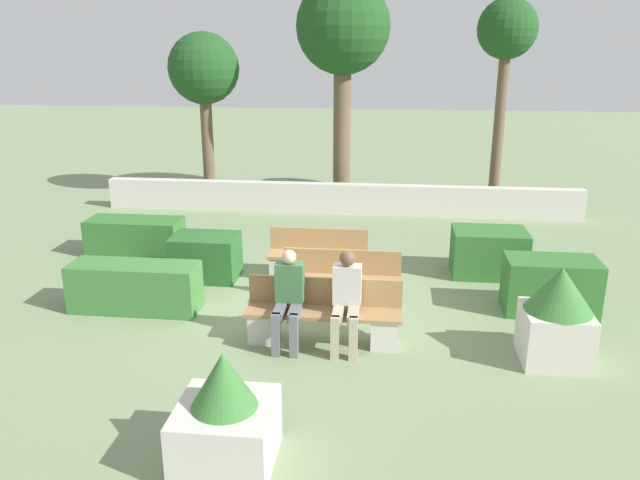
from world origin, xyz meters
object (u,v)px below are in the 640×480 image
(bench_left_side, at_px, (341,286))
(planter_corner_left, at_px, (225,419))
(bench_right_side, at_px, (317,261))
(tree_leftmost, at_px, (204,72))
(person_seated_man, at_px, (346,296))
(tree_center_left, at_px, (343,32))
(tree_center_right, at_px, (507,38))
(planter_corner_right, at_px, (557,314))
(bench_front, at_px, (323,318))
(person_seated_woman, at_px, (288,295))

(bench_left_side, distance_m, planter_corner_left, 4.02)
(bench_right_side, relative_size, tree_leftmost, 0.41)
(person_seated_man, bearing_deg, tree_leftmost, 117.39)
(tree_center_left, height_order, tree_center_right, tree_center_left)
(bench_right_side, distance_m, tree_center_left, 6.60)
(bench_right_side, height_order, planter_corner_right, planter_corner_right)
(bench_right_side, height_order, tree_center_left, tree_center_left)
(bench_left_side, relative_size, tree_center_left, 0.34)
(planter_corner_right, bearing_deg, tree_center_right, 87.04)
(bench_front, distance_m, person_seated_man, 0.53)
(tree_center_right, bearing_deg, bench_right_side, -124.64)
(tree_center_right, bearing_deg, planter_corner_left, -111.27)
(bench_front, relative_size, tree_leftmost, 0.51)
(bench_left_side, height_order, planter_corner_left, planter_corner_left)
(bench_front, relative_size, planter_corner_left, 1.79)
(bench_right_side, height_order, person_seated_woman, person_seated_woman)
(person_seated_woman, distance_m, planter_corner_right, 3.49)
(bench_front, xyz_separation_m, person_seated_man, (0.32, -0.14, 0.40))
(bench_front, distance_m, bench_right_side, 2.37)
(bench_right_side, bearing_deg, tree_center_right, 53.64)
(planter_corner_left, relative_size, planter_corner_right, 0.93)
(bench_front, height_order, person_seated_woman, person_seated_woman)
(planter_corner_right, xyz_separation_m, tree_center_left, (-3.40, 7.92, 3.52))
(tree_center_right, bearing_deg, tree_leftmost, 178.97)
(bench_front, bearing_deg, person_seated_man, -24.04)
(planter_corner_left, bearing_deg, person_seated_woman, 85.35)
(bench_left_side, height_order, tree_center_right, tree_center_right)
(person_seated_woman, bearing_deg, tree_center_left, 89.36)
(bench_left_side, distance_m, tree_leftmost, 8.39)
(person_seated_man, height_order, tree_center_right, tree_center_right)
(tree_leftmost, bearing_deg, bench_front, -64.02)
(bench_right_side, bearing_deg, planter_corner_left, -95.19)
(bench_right_side, xyz_separation_m, person_seated_man, (0.68, -2.49, 0.42))
(bench_front, relative_size, planter_corner_right, 1.66)
(bench_left_side, bearing_deg, tree_leftmost, 117.34)
(planter_corner_left, bearing_deg, tree_leftmost, 106.78)
(bench_front, bearing_deg, bench_right_side, 98.72)
(person_seated_woman, height_order, tree_center_right, tree_center_right)
(person_seated_man, bearing_deg, person_seated_woman, -179.73)
(bench_left_side, distance_m, tree_center_left, 7.55)
(person_seated_man, bearing_deg, planter_corner_right, -1.32)
(planter_corner_left, height_order, tree_center_left, tree_center_left)
(planter_corner_left, xyz_separation_m, tree_center_left, (0.30, 10.42, 3.68))
(person_seated_woman, bearing_deg, bench_left_side, 66.25)
(planter_corner_left, bearing_deg, bench_front, 76.15)
(bench_left_side, xyz_separation_m, tree_center_right, (3.29, 6.62, 3.72))
(tree_center_left, relative_size, tree_center_right, 1.10)
(person_seated_man, bearing_deg, tree_center_right, 68.67)
(bench_left_side, xyz_separation_m, person_seated_woman, (-0.61, -1.38, 0.40))
(bench_right_side, height_order, planter_corner_left, planter_corner_left)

